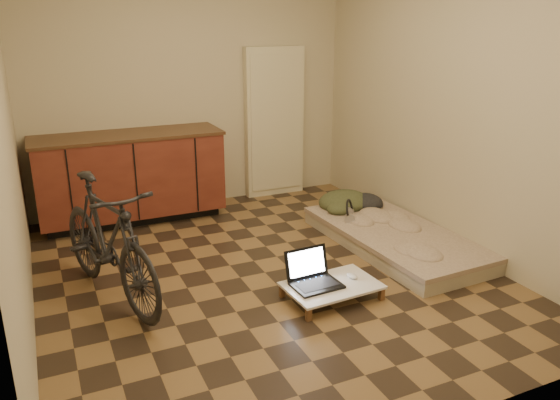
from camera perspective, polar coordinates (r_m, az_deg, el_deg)
name	(u,v)px	position (r m, az deg, el deg)	size (l,w,h in m)	color
room_shell	(264,115)	(4.13, -1.73, 8.83)	(3.50, 4.00, 2.60)	brown
cabinets	(131,177)	(5.73, -15.32, 2.36)	(1.84, 0.62, 0.91)	black
appliance_panel	(274,123)	(6.34, -0.59, 8.07)	(0.70, 0.10, 1.70)	beige
bicycle	(107,235)	(4.13, -17.62, -3.50)	(0.46, 1.57, 1.01)	black
futon	(394,238)	(5.12, 11.87, -3.88)	(0.95, 1.87, 0.16)	#B5AB91
clothing_pile	(351,195)	(5.62, 7.38, 0.50)	(0.57, 0.48, 0.23)	#373E24
headphones	(350,210)	(5.26, 7.31, -1.07)	(0.27, 0.24, 0.18)	black
lap_desk	(332,286)	(4.12, 5.43, -8.94)	(0.72, 0.49, 0.11)	brown
laptop	(313,277)	(4.09, 3.47, -8.06)	(0.37, 0.33, 0.24)	black
mouse	(352,276)	(4.21, 7.54, -7.88)	(0.06, 0.10, 0.03)	silver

